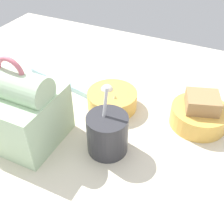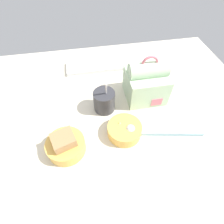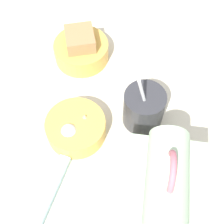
% 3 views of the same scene
% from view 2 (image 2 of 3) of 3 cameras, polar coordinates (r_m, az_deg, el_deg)
% --- Properties ---
extents(desk_surface, '(1.40, 1.10, 0.02)m').
position_cam_2_polar(desk_surface, '(0.75, -1.81, -2.13)').
color(desk_surface, beige).
rests_on(desk_surface, ground).
extents(keyboard, '(0.32, 0.11, 0.02)m').
position_cam_2_polar(keyboard, '(0.98, -4.96, 14.89)').
color(keyboard, silver).
rests_on(keyboard, desk_surface).
extents(lunch_bag, '(0.17, 0.16, 0.21)m').
position_cam_2_polar(lunch_bag, '(0.78, 11.05, 9.45)').
color(lunch_bag, '#B7D6AD').
rests_on(lunch_bag, desk_surface).
extents(soup_cup, '(0.09, 0.09, 0.16)m').
position_cam_2_polar(soup_cup, '(0.73, -2.41, 3.76)').
color(soup_cup, '#333338').
rests_on(soup_cup, desk_surface).
extents(bento_bowl_sandwich, '(0.14, 0.14, 0.09)m').
position_cam_2_polar(bento_bowl_sandwich, '(0.65, -14.89, -10.36)').
color(bento_bowl_sandwich, '#EAB24C').
rests_on(bento_bowl_sandwich, desk_surface).
extents(bento_bowl_snacks, '(0.13, 0.13, 0.06)m').
position_cam_2_polar(bento_bowl_snacks, '(0.67, 4.08, -5.80)').
color(bento_bowl_snacks, '#EAB24C').
rests_on(bento_bowl_snacks, desk_surface).
extents(chopstick_case, '(0.24, 0.07, 0.02)m').
position_cam_2_polar(chopstick_case, '(0.72, 18.96, -6.31)').
color(chopstick_case, '#99C6D6').
rests_on(chopstick_case, desk_surface).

